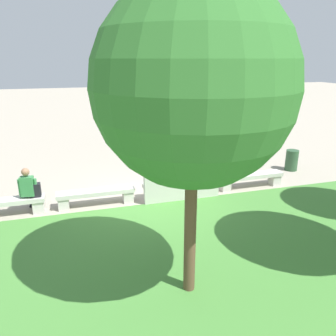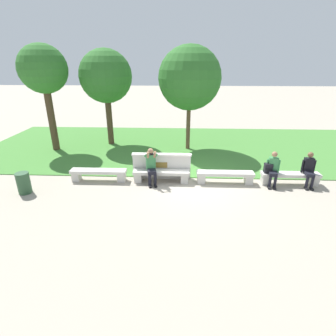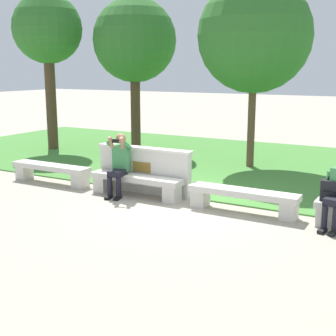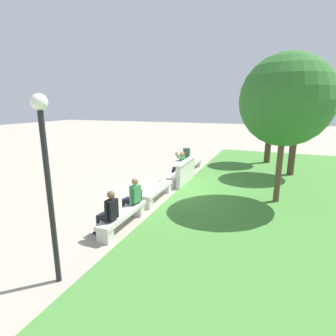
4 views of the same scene
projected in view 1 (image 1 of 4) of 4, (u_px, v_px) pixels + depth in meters
ground_plane at (139, 200)px, 9.49m from camera, size 80.00×80.00×0.00m
grass_strip at (190, 302)px, 5.49m from camera, size 21.31×8.00×0.03m
bench_main at (250, 178)px, 10.34m from camera, size 2.12×0.40×0.45m
bench_near at (178, 186)px, 9.71m from camera, size 2.12×0.40×0.45m
bench_mid at (96, 195)px, 9.07m from camera, size 2.12×0.40×0.45m
bench_far at (2, 205)px, 8.44m from camera, size 2.12×0.40×0.45m
backrest_wall_with_plaque at (182, 183)px, 9.33m from camera, size 2.27×0.24×1.01m
person_photographer at (189, 170)px, 9.73m from camera, size 0.53×0.77×1.32m
person_distant at (29, 188)px, 8.57m from camera, size 0.47×0.71×1.26m
backpack at (35, 190)px, 8.56m from camera, size 0.28×0.24×0.43m
tree_behind_wall at (194, 87)px, 4.71m from camera, size 2.99×2.99×5.01m
trash_bin at (292, 160)px, 11.92m from camera, size 0.44×0.44×0.75m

